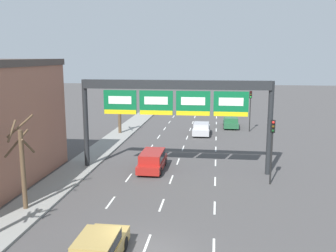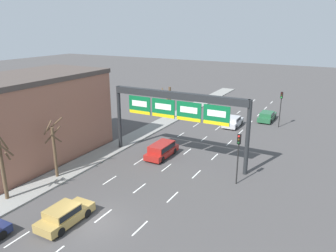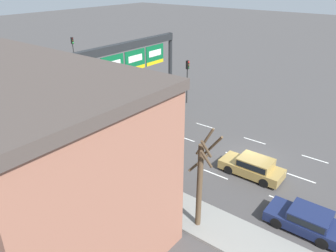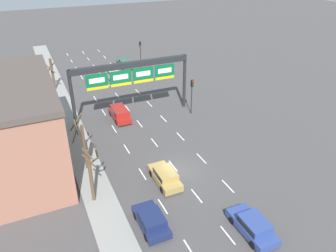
% 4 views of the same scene
% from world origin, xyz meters
% --- Properties ---
extents(ground_plane, '(220.00, 220.00, 0.00)m').
position_xyz_m(ground_plane, '(0.00, 0.00, 0.00)').
color(ground_plane, '#474444').
extents(sidewalk_left, '(2.80, 110.00, 0.15)m').
position_xyz_m(sidewalk_left, '(-8.00, 0.00, 0.07)').
color(sidewalk_left, gray).
rests_on(sidewalk_left, ground_plane).
extents(lane_dashes, '(6.72, 67.00, 0.01)m').
position_xyz_m(lane_dashes, '(-0.00, 13.50, 0.01)').
color(lane_dashes, white).
rests_on(lane_dashes, ground_plane).
extents(sign_gantry, '(15.21, 0.70, 7.35)m').
position_xyz_m(sign_gantry, '(0.00, 13.26, 5.97)').
color(sign_gantry, '#232628').
rests_on(sign_gantry, ground_plane).
extents(building_near, '(8.80, 15.94, 8.98)m').
position_xyz_m(building_near, '(-14.11, 7.09, 4.50)').
color(building_near, '#9E6651').
rests_on(building_near, ground_plane).
extents(car_navy, '(1.93, 4.08, 1.30)m').
position_xyz_m(car_navy, '(-5.04, -5.78, 0.70)').
color(car_navy, '#19234C').
rests_on(car_navy, ground_plane).
extents(car_gold, '(1.86, 4.40, 1.42)m').
position_xyz_m(car_gold, '(-1.80, -1.11, 0.76)').
color(car_gold, '#A88947').
rests_on(car_gold, ground_plane).
extents(suv_red, '(1.90, 4.63, 1.54)m').
position_xyz_m(suv_red, '(-1.85, 13.29, 0.86)').
color(suv_red, maroon).
rests_on(suv_red, ground_plane).
extents(car_green, '(1.92, 4.87, 1.37)m').
position_xyz_m(car_green, '(5.17, 33.18, 0.74)').
color(car_green, '#235B38').
rests_on(car_green, ground_plane).
extents(car_blue, '(1.94, 4.47, 1.45)m').
position_xyz_m(car_blue, '(1.84, -9.55, 0.77)').
color(car_blue, navy).
rests_on(car_blue, ground_plane).
extents(car_silver, '(1.98, 4.25, 1.47)m').
position_xyz_m(car_silver, '(1.54, 27.81, 0.78)').
color(car_silver, '#B7B7BC').
rests_on(car_silver, ground_plane).
extents(traffic_light_near_gantry, '(0.30, 0.35, 4.74)m').
position_xyz_m(traffic_light_near_gantry, '(7.27, 10.89, 3.38)').
color(traffic_light_near_gantry, black).
rests_on(traffic_light_near_gantry, ground_plane).
extents(traffic_light_mid_block, '(0.30, 0.35, 5.05)m').
position_xyz_m(traffic_light_mid_block, '(7.38, 30.58, 3.59)').
color(traffic_light_mid_block, black).
rests_on(traffic_light_mid_block, ground_plane).
extents(tree_bare_closest, '(1.49, 1.74, 5.92)m').
position_xyz_m(tree_bare_closest, '(-8.41, -0.90, 3.21)').
color(tree_bare_closest, brown).
rests_on(tree_bare_closest, sidewalk_left).
extents(tree_bare_second, '(1.97, 2.00, 4.83)m').
position_xyz_m(tree_bare_second, '(-8.21, 27.00, 2.78)').
color(tree_bare_second, brown).
rests_on(tree_bare_second, sidewalk_left).
extents(tree_bare_third, '(1.75, 1.74, 5.61)m').
position_xyz_m(tree_bare_third, '(-8.08, 4.17, 3.00)').
color(tree_bare_third, brown).
rests_on(tree_bare_third, sidewalk_left).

